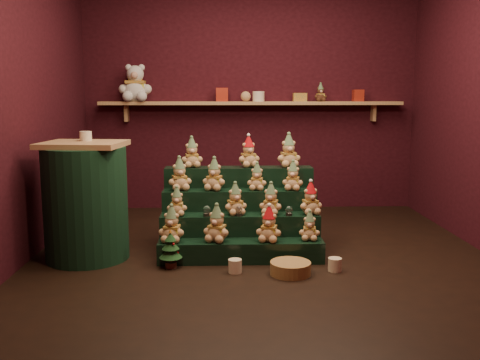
{
  "coord_description": "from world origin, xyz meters",
  "views": [
    {
      "loc": [
        -0.33,
        -4.58,
        1.41
      ],
      "look_at": [
        -0.18,
        0.25,
        0.63
      ],
      "focal_mm": 40.0,
      "sensor_mm": 36.0,
      "label": 1
    }
  ],
  "objects_px": {
    "wicker_basket": "(290,268)",
    "brown_bear": "(321,93)",
    "snow_globe_c": "(289,211)",
    "snow_globe_a": "(207,211)",
    "riser_tier_front": "(241,251)",
    "mini_christmas_tree": "(171,249)",
    "mug_right": "(335,265)",
    "side_table": "(86,202)",
    "snow_globe_b": "(239,211)",
    "mug_left": "(235,266)",
    "white_bear": "(135,78)"
  },
  "relations": [
    {
      "from": "snow_globe_c",
      "to": "snow_globe_b",
      "type": "bearing_deg",
      "value": 180.0
    },
    {
      "from": "white_bear",
      "to": "snow_globe_c",
      "type": "bearing_deg",
      "value": -51.59
    },
    {
      "from": "riser_tier_front",
      "to": "side_table",
      "type": "distance_m",
      "value": 1.39
    },
    {
      "from": "snow_globe_b",
      "to": "snow_globe_c",
      "type": "bearing_deg",
      "value": 0.0
    },
    {
      "from": "wicker_basket",
      "to": "brown_bear",
      "type": "xyz_separation_m",
      "value": [
        0.64,
        2.38,
        1.38
      ]
    },
    {
      "from": "mug_left",
      "to": "wicker_basket",
      "type": "distance_m",
      "value": 0.44
    },
    {
      "from": "wicker_basket",
      "to": "mug_right",
      "type": "bearing_deg",
      "value": 10.09
    },
    {
      "from": "snow_globe_a",
      "to": "side_table",
      "type": "relative_size",
      "value": 0.09
    },
    {
      "from": "riser_tier_front",
      "to": "snow_globe_b",
      "type": "relative_size",
      "value": 16.29
    },
    {
      "from": "riser_tier_front",
      "to": "snow_globe_c",
      "type": "relative_size",
      "value": 16.66
    },
    {
      "from": "snow_globe_b",
      "to": "brown_bear",
      "type": "distance_m",
      "value": 2.38
    },
    {
      "from": "side_table",
      "to": "snow_globe_c",
      "type": "bearing_deg",
      "value": 7.25
    },
    {
      "from": "snow_globe_a",
      "to": "white_bear",
      "type": "bearing_deg",
      "value": 115.18
    },
    {
      "from": "snow_globe_b",
      "to": "snow_globe_c",
      "type": "xyz_separation_m",
      "value": [
        0.44,
        0.0,
        -0.0
      ]
    },
    {
      "from": "snow_globe_a",
      "to": "wicker_basket",
      "type": "distance_m",
      "value": 0.91
    },
    {
      "from": "side_table",
      "to": "mug_left",
      "type": "height_order",
      "value": "side_table"
    },
    {
      "from": "riser_tier_front",
      "to": "white_bear",
      "type": "bearing_deg",
      "value": 119.91
    },
    {
      "from": "snow_globe_b",
      "to": "white_bear",
      "type": "distance_m",
      "value": 2.51
    },
    {
      "from": "riser_tier_front",
      "to": "mug_left",
      "type": "height_order",
      "value": "riser_tier_front"
    },
    {
      "from": "mug_left",
      "to": "wicker_basket",
      "type": "relative_size",
      "value": 0.34
    },
    {
      "from": "mug_left",
      "to": "brown_bear",
      "type": "xyz_separation_m",
      "value": [
        1.07,
        2.33,
        1.37
      ]
    },
    {
      "from": "side_table",
      "to": "wicker_basket",
      "type": "bearing_deg",
      "value": -9.12
    },
    {
      "from": "snow_globe_a",
      "to": "snow_globe_b",
      "type": "relative_size",
      "value": 1.08
    },
    {
      "from": "snow_globe_a",
      "to": "brown_bear",
      "type": "relative_size",
      "value": 0.44
    },
    {
      "from": "riser_tier_front",
      "to": "wicker_basket",
      "type": "bearing_deg",
      "value": -41.71
    },
    {
      "from": "snow_globe_c",
      "to": "white_bear",
      "type": "bearing_deg",
      "value": 130.34
    },
    {
      "from": "mini_christmas_tree",
      "to": "mug_right",
      "type": "relative_size",
      "value": 2.98
    },
    {
      "from": "mini_christmas_tree",
      "to": "mug_left",
      "type": "xyz_separation_m",
      "value": [
        0.52,
        -0.14,
        -0.1
      ]
    },
    {
      "from": "mug_right",
      "to": "snow_globe_b",
      "type": "bearing_deg",
      "value": 150.26
    },
    {
      "from": "riser_tier_front",
      "to": "snow_globe_c",
      "type": "xyz_separation_m",
      "value": [
        0.42,
        0.16,
        0.31
      ]
    },
    {
      "from": "snow_globe_c",
      "to": "mug_left",
      "type": "bearing_deg",
      "value": -137.31
    },
    {
      "from": "snow_globe_b",
      "to": "wicker_basket",
      "type": "bearing_deg",
      "value": -51.69
    },
    {
      "from": "snow_globe_c",
      "to": "mug_left",
      "type": "height_order",
      "value": "snow_globe_c"
    },
    {
      "from": "white_bear",
      "to": "mini_christmas_tree",
      "type": "bearing_deg",
      "value": -76.66
    },
    {
      "from": "white_bear",
      "to": "brown_bear",
      "type": "xyz_separation_m",
      "value": [
        2.19,
        0.0,
        -0.17
      ]
    },
    {
      "from": "mini_christmas_tree",
      "to": "brown_bear",
      "type": "xyz_separation_m",
      "value": [
        1.6,
        2.18,
        1.27
      ]
    },
    {
      "from": "snow_globe_c",
      "to": "wicker_basket",
      "type": "height_order",
      "value": "snow_globe_c"
    },
    {
      "from": "mini_christmas_tree",
      "to": "wicker_basket",
      "type": "distance_m",
      "value": 0.99
    },
    {
      "from": "mug_right",
      "to": "white_bear",
      "type": "xyz_separation_m",
      "value": [
        -1.92,
        2.32,
        1.54
      ]
    },
    {
      "from": "white_bear",
      "to": "brown_bear",
      "type": "relative_size",
      "value": 2.57
    },
    {
      "from": "side_table",
      "to": "mug_left",
      "type": "xyz_separation_m",
      "value": [
        1.27,
        -0.42,
        -0.45
      ]
    },
    {
      "from": "wicker_basket",
      "to": "riser_tier_front",
      "type": "bearing_deg",
      "value": 138.29
    },
    {
      "from": "snow_globe_c",
      "to": "mug_right",
      "type": "distance_m",
      "value": 0.64
    },
    {
      "from": "brown_bear",
      "to": "white_bear",
      "type": "bearing_deg",
      "value": 174.26
    },
    {
      "from": "snow_globe_c",
      "to": "mini_christmas_tree",
      "type": "relative_size",
      "value": 0.26
    },
    {
      "from": "side_table",
      "to": "brown_bear",
      "type": "xyz_separation_m",
      "value": [
        2.34,
        1.91,
        0.93
      ]
    },
    {
      "from": "snow_globe_a",
      "to": "riser_tier_front",
      "type": "bearing_deg",
      "value": -28.9
    },
    {
      "from": "white_bear",
      "to": "brown_bear",
      "type": "height_order",
      "value": "white_bear"
    },
    {
      "from": "riser_tier_front",
      "to": "side_table",
      "type": "xyz_separation_m",
      "value": [
        -1.32,
        0.14,
        0.41
      ]
    },
    {
      "from": "snow_globe_a",
      "to": "snow_globe_c",
      "type": "relative_size",
      "value": 1.11
    }
  ]
}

